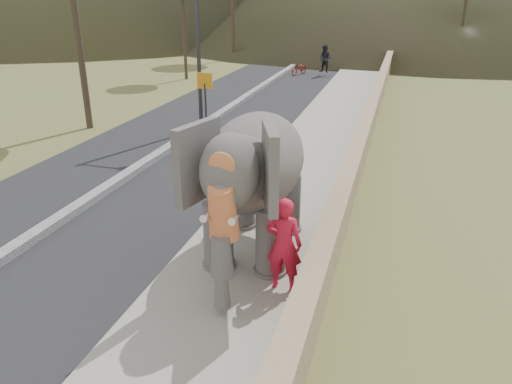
% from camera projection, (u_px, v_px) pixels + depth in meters
% --- Properties ---
extents(road, '(7.00, 120.00, 0.03)m').
position_uv_depth(road, '(153.00, 161.00, 16.57)').
color(road, black).
rests_on(road, ground).
extents(median, '(0.35, 120.00, 0.22)m').
position_uv_depth(median, '(152.00, 159.00, 16.53)').
color(median, black).
rests_on(median, ground).
extents(walkway, '(3.00, 120.00, 0.15)m').
position_uv_depth(walkway, '(300.00, 174.00, 15.25)').
color(walkway, '#9E9687').
rests_on(walkway, ground).
extents(parapet, '(0.30, 120.00, 1.10)m').
position_uv_depth(parapet, '(356.00, 165.00, 14.64)').
color(parapet, tan).
rests_on(parapet, ground).
extents(lamppost, '(1.76, 0.36, 8.00)m').
position_uv_depth(lamppost, '(204.00, 2.00, 18.49)').
color(lamppost, '#333339').
rests_on(lamppost, ground).
extents(signboard, '(0.60, 0.08, 2.40)m').
position_uv_depth(signboard, '(205.00, 93.00, 19.04)').
color(signboard, '#2D2D33').
rests_on(signboard, ground).
extents(elephant_and_man, '(2.46, 4.34, 3.07)m').
position_uv_depth(elephant_and_man, '(256.00, 181.00, 10.25)').
color(elephant_and_man, '#645F5B').
rests_on(elephant_and_man, ground).
extents(motorcyclist, '(2.76, 1.75, 1.97)m').
position_uv_depth(motorcyclist, '(313.00, 63.00, 32.43)').
color(motorcyclist, maroon).
rests_on(motorcyclist, ground).
extents(trees, '(36.14, 43.11, 9.84)m').
position_uv_depth(trees, '(280.00, 6.00, 31.74)').
color(trees, '#473828').
rests_on(trees, ground).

